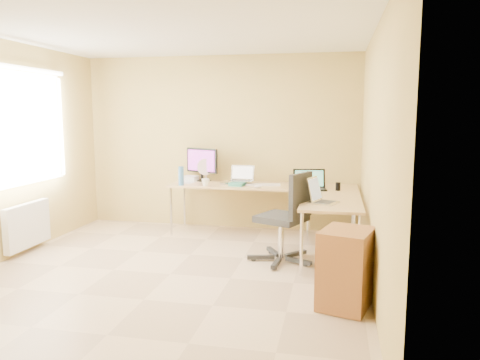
% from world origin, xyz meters
% --- Properties ---
extents(floor, '(4.50, 4.50, 0.00)m').
position_xyz_m(floor, '(0.00, 0.00, 0.00)').
color(floor, '#D0B391').
rests_on(floor, ground).
extents(ceiling, '(4.50, 4.50, 0.00)m').
position_xyz_m(ceiling, '(0.00, 0.00, 2.60)').
color(ceiling, white).
rests_on(ceiling, ground).
extents(wall_back, '(4.50, 0.00, 4.50)m').
position_xyz_m(wall_back, '(0.00, 2.25, 1.30)').
color(wall_back, tan).
rests_on(wall_back, ground).
extents(wall_front, '(4.50, 0.00, 4.50)m').
position_xyz_m(wall_front, '(0.00, -2.25, 1.30)').
color(wall_front, tan).
rests_on(wall_front, ground).
extents(wall_right, '(0.00, 4.50, 4.50)m').
position_xyz_m(wall_right, '(2.10, 0.00, 1.30)').
color(wall_right, tan).
rests_on(wall_right, ground).
extents(desk_main, '(2.65, 0.70, 0.73)m').
position_xyz_m(desk_main, '(0.72, 1.85, 0.36)').
color(desk_main, tan).
rests_on(desk_main, ground).
extents(desk_return, '(0.70, 1.30, 0.73)m').
position_xyz_m(desk_return, '(1.70, 0.85, 0.36)').
color(desk_return, tan).
rests_on(desk_return, ground).
extents(monitor, '(0.60, 0.42, 0.50)m').
position_xyz_m(monitor, '(-0.23, 2.05, 0.98)').
color(monitor, black).
rests_on(monitor, desk_main).
extents(book_stack, '(0.23, 0.29, 0.04)m').
position_xyz_m(book_stack, '(0.39, 1.74, 0.75)').
color(book_stack, '#2D7969').
rests_on(book_stack, desk_main).
extents(laptop_center, '(0.35, 0.27, 0.22)m').
position_xyz_m(laptop_center, '(0.42, 1.84, 0.89)').
color(laptop_center, '#B6B7BA').
rests_on(laptop_center, desk_main).
extents(laptop_black, '(0.48, 0.38, 0.27)m').
position_xyz_m(laptop_black, '(1.41, 1.56, 0.87)').
color(laptop_black, black).
rests_on(laptop_black, desk_main).
extents(keyboard, '(0.50, 0.20, 0.02)m').
position_xyz_m(keyboard, '(0.74, 1.80, 0.74)').
color(keyboard, white).
rests_on(keyboard, desk_main).
extents(mouse, '(0.13, 0.11, 0.04)m').
position_xyz_m(mouse, '(0.70, 1.59, 0.75)').
color(mouse, white).
rests_on(mouse, desk_main).
extents(mug, '(0.12, 0.12, 0.10)m').
position_xyz_m(mug, '(-0.05, 1.59, 0.78)').
color(mug, white).
rests_on(mug, desk_main).
extents(cd_stack, '(0.16, 0.16, 0.03)m').
position_xyz_m(cd_stack, '(0.18, 1.80, 0.75)').
color(cd_stack, silver).
rests_on(cd_stack, desk_main).
extents(water_bottle, '(0.09, 0.09, 0.27)m').
position_xyz_m(water_bottle, '(-0.40, 1.58, 0.86)').
color(water_bottle, teal).
rests_on(water_bottle, desk_main).
extents(papers, '(0.21, 0.29, 0.01)m').
position_xyz_m(papers, '(-0.40, 1.87, 0.73)').
color(papers, silver).
rests_on(papers, desk_main).
extents(white_box, '(0.24, 0.20, 0.08)m').
position_xyz_m(white_box, '(-0.40, 2.02, 0.77)').
color(white_box, silver).
rests_on(white_box, desk_main).
extents(desk_fan, '(0.30, 0.30, 0.31)m').
position_xyz_m(desk_fan, '(-0.16, 2.04, 0.89)').
color(desk_fan, silver).
rests_on(desk_fan, desk_main).
extents(black_cup, '(0.08, 0.08, 0.11)m').
position_xyz_m(black_cup, '(1.77, 1.55, 0.79)').
color(black_cup, black).
rests_on(black_cup, desk_main).
extents(laptop_return, '(0.43, 0.39, 0.23)m').
position_xyz_m(laptop_return, '(1.61, 0.63, 0.85)').
color(laptop_return, silver).
rests_on(laptop_return, desk_return).
extents(office_chair, '(0.86, 0.86, 1.08)m').
position_xyz_m(office_chair, '(1.13, 0.70, 0.50)').
color(office_chair, '#252525').
rests_on(office_chair, ground).
extents(cabinet, '(0.54, 0.61, 0.71)m').
position_xyz_m(cabinet, '(1.85, -0.49, 0.36)').
color(cabinet, '#A45726').
rests_on(cabinet, ground).
extents(radiator, '(0.09, 0.80, 0.55)m').
position_xyz_m(radiator, '(-2.03, 0.40, 0.35)').
color(radiator, white).
rests_on(radiator, ground).
extents(window, '(0.10, 1.80, 1.40)m').
position_xyz_m(window, '(-2.05, 0.40, 1.55)').
color(window, white).
rests_on(window, wall_left).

